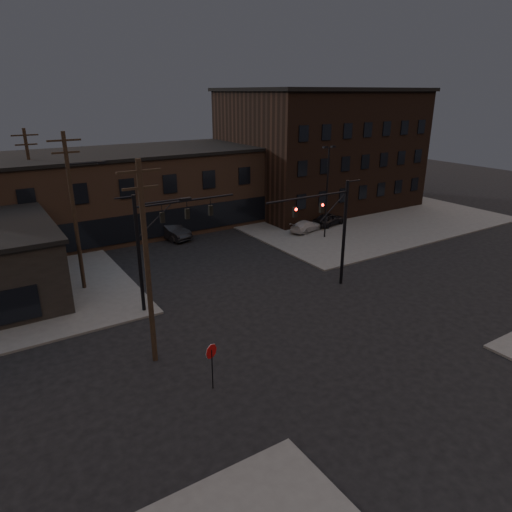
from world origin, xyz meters
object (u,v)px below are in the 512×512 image
at_px(traffic_signal_near, 333,224).
at_px(parked_car_lot_a, 329,219).
at_px(stop_sign, 212,356).
at_px(parked_car_lot_b, 306,226).
at_px(traffic_signal_far, 157,238).
at_px(car_crossing, 169,230).

relative_size(traffic_signal_near, parked_car_lot_a, 1.94).
distance_m(stop_sign, parked_car_lot_b, 27.73).
relative_size(traffic_signal_far, stop_sign, 3.23).
height_order(parked_car_lot_a, car_crossing, car_crossing).
bearing_deg(parked_car_lot_a, stop_sign, 116.53).
distance_m(parked_car_lot_a, parked_car_lot_b, 3.58).
height_order(stop_sign, parked_car_lot_b, stop_sign).
bearing_deg(traffic_signal_far, stop_sign, -97.32).
distance_m(traffic_signal_near, car_crossing, 19.20).
bearing_deg(parked_car_lot_b, traffic_signal_far, 98.77).
relative_size(traffic_signal_near, traffic_signal_far, 1.00).
bearing_deg(traffic_signal_far, parked_car_lot_a, 21.49).
bearing_deg(parked_car_lot_a, parked_car_lot_b, 86.09).
height_order(stop_sign, parked_car_lot_a, stop_sign).
xyz_separation_m(stop_sign, car_crossing, (7.81, 24.41, -0.99)).
bearing_deg(parked_car_lot_b, parked_car_lot_a, -97.29).
distance_m(traffic_signal_near, traffic_signal_far, 12.57).
bearing_deg(parked_car_lot_b, car_crossing, 50.25).
height_order(traffic_signal_near, stop_sign, traffic_signal_near).
distance_m(stop_sign, car_crossing, 25.65).
xyz_separation_m(traffic_signal_near, parked_car_lot_b, (7.26, 12.03, -4.20)).
bearing_deg(parked_car_lot_b, traffic_signal_near, 133.86).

